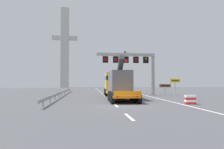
# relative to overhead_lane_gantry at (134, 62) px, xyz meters

# --- Properties ---
(ground) EXTENTS (112.00, 112.00, 0.00)m
(ground) POSITION_rel_overhead_lane_gantry_xyz_m (-4.41, -13.37, -5.47)
(ground) COLOR #4C4C51
(lane_markings) EXTENTS (0.20, 58.62, 0.01)m
(lane_markings) POSITION_rel_overhead_lane_gantry_xyz_m (-4.79, 8.64, -5.46)
(lane_markings) COLOR silver
(lane_markings) RESTS_ON ground
(edge_line_right) EXTENTS (0.20, 63.00, 0.01)m
(edge_line_right) POSITION_rel_overhead_lane_gantry_xyz_m (1.79, -1.37, -5.46)
(edge_line_right) COLOR silver
(edge_line_right) RESTS_ON ground
(overhead_lane_gantry) EXTENTS (9.78, 0.90, 7.17)m
(overhead_lane_gantry) POSITION_rel_overhead_lane_gantry_xyz_m (0.00, 0.00, 0.00)
(overhead_lane_gantry) COLOR #9EA0A5
(overhead_lane_gantry) RESTS_ON ground
(heavy_haul_truck_orange) EXTENTS (3.26, 14.11, 5.30)m
(heavy_haul_truck_orange) POSITION_rel_overhead_lane_gantry_xyz_m (-3.44, -4.71, -3.48)
(heavy_haul_truck_orange) COLOR orange
(heavy_haul_truck_orange) RESTS_ON ground
(exit_sign_yellow) EXTENTS (1.49, 0.15, 2.62)m
(exit_sign_yellow) POSITION_rel_overhead_lane_gantry_xyz_m (4.74, -5.12, -3.48)
(exit_sign_yellow) COLOR #9EA0A5
(exit_sign_yellow) RESTS_ON ground
(tourist_info_sign_brown) EXTENTS (1.84, 0.15, 1.83)m
(tourist_info_sign_brown) POSITION_rel_overhead_lane_gantry_xyz_m (4.50, -2.02, -4.04)
(tourist_info_sign_brown) COLOR #9EA0A5
(tourist_info_sign_brown) RESTS_ON ground
(crash_barrier_striped) EXTENTS (1.05, 0.62, 0.90)m
(crash_barrier_striped) POSITION_rel_overhead_lane_gantry_xyz_m (2.66, -13.13, -5.02)
(crash_barrier_striped) COLOR red
(crash_barrier_striped) RESTS_ON ground
(guardrail_left) EXTENTS (0.13, 29.20, 0.76)m
(guardrail_left) POSITION_rel_overhead_lane_gantry_xyz_m (-11.35, -0.77, -4.90)
(guardrail_left) COLOR #999EA3
(guardrail_left) RESTS_ON ground
(bridge_pylon_distant) EXTENTS (9.00, 2.00, 29.06)m
(bridge_pylon_distant) POSITION_rel_overhead_lane_gantry_xyz_m (-15.79, 41.80, 9.45)
(bridge_pylon_distant) COLOR #B7B7B2
(bridge_pylon_distant) RESTS_ON ground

